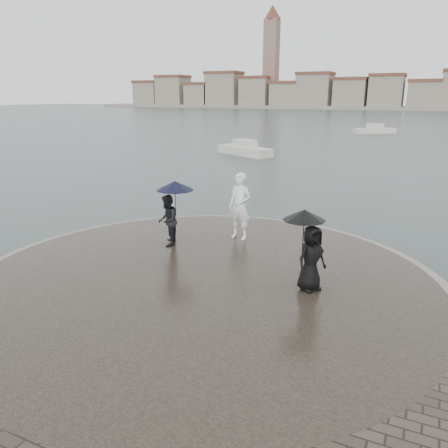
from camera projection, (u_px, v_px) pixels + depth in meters
The scene contains 8 objects.
ground at pixel (116, 360), 8.37m from camera, with size 400.00×400.00×0.00m, color #2B3835.
kerb_ring at pixel (203, 284), 11.35m from camera, with size 12.50×12.50×0.32m, color gray.
quay_tip at pixel (203, 283), 11.34m from camera, with size 11.90×11.90×0.36m, color #2D261E.
statue at pixel (240, 206), 14.10m from camera, with size 0.79×0.52×2.16m, color white.
visitor_left at pixel (170, 209), 13.40m from camera, with size 1.27×1.16×2.04m.
visitor_right at pixel (309, 245), 10.33m from camera, with size 1.19×1.08×1.95m.
far_skyline at pixel (404, 93), 148.50m from camera, with size 260.00×20.00×37.00m.
boats at pixel (446, 143), 42.95m from camera, with size 38.51×31.60×1.50m.
Camera 1 is at (5.00, -5.68, 4.88)m, focal length 35.00 mm.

